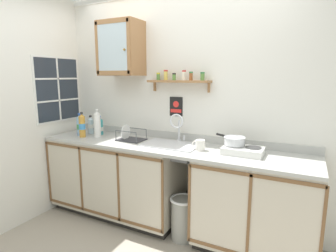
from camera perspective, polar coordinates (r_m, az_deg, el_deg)
floor at (r=2.92m, az=-4.22°, el=-23.66°), size 5.94×5.94×0.00m
back_wall at (r=3.08m, az=2.48°, el=4.08°), size 3.54×0.07×2.57m
side_wall_left at (r=3.32m, az=-29.65°, el=3.02°), size 0.05×3.50×2.57m
lower_cabinet_run at (r=3.35m, az=-10.66°, el=-10.46°), size 1.58×0.61×0.89m
lower_cabinet_run_right at (r=2.76m, az=17.63°, el=-15.54°), size 1.09×0.61×0.89m
countertop at (r=2.86m, az=-0.28°, el=-4.31°), size 2.90×0.63×0.03m
backsplash at (r=3.10m, az=2.17°, el=-2.11°), size 2.90×0.02×0.08m
sink at (r=2.88m, az=0.76°, el=-4.36°), size 0.58×0.41×0.43m
hot_plate_stove at (r=2.63m, az=15.33°, el=-4.91°), size 0.36×0.26×0.07m
saucepan at (r=2.65m, az=13.60°, el=-2.95°), size 0.31×0.23×0.08m
bottle_juice_amber_0 at (r=3.36m, az=-17.41°, el=0.07°), size 0.07×0.07×0.30m
bottle_water_blue_1 at (r=3.48m, az=-17.85°, el=0.14°), size 0.08×0.08×0.27m
bottle_opaque_white_2 at (r=3.34m, az=-14.48°, el=0.43°), size 0.08×0.08×0.32m
bottle_water_clear_3 at (r=3.56m, az=-15.74°, el=0.14°), size 0.07×0.07×0.23m
bottle_detergent_teal_4 at (r=3.46m, az=-14.00°, el=-0.10°), size 0.08×0.08×0.23m
dish_rack at (r=3.11m, az=-7.87°, el=-2.40°), size 0.29×0.22×0.17m
mug at (r=2.67m, az=6.65°, el=-3.96°), size 0.13×0.09×0.10m
wall_cabinet at (r=3.25m, az=-9.74°, el=15.56°), size 0.47×0.34×0.60m
spice_shelf at (r=2.97m, az=2.24°, el=9.50°), size 0.71×0.14×0.23m
warning_sign at (r=3.07m, az=1.69°, el=4.04°), size 0.16×0.01×0.21m
window at (r=3.64m, az=-21.91°, el=7.04°), size 0.03×0.67×0.79m
trash_bin at (r=2.91m, az=3.11°, el=-18.49°), size 0.26×0.26×0.44m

